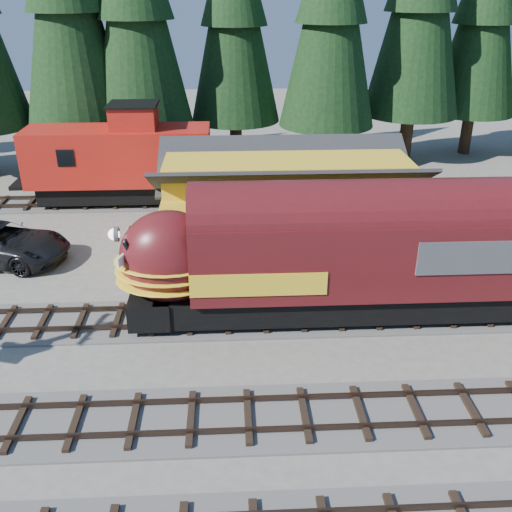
{
  "coord_description": "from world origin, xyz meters",
  "views": [
    {
      "loc": [
        -2.84,
        -16.04,
        12.55
      ],
      "look_at": [
        -1.84,
        4.0,
        2.88
      ],
      "focal_mm": 40.0,
      "sensor_mm": 36.0,
      "label": 1
    }
  ],
  "objects_px": {
    "depot": "(287,197)",
    "pickup_truck_a": "(0,243)",
    "caboose": "(120,160)",
    "locomotive": "(317,261)"
  },
  "relations": [
    {
      "from": "depot",
      "to": "pickup_truck_a",
      "type": "xyz_separation_m",
      "value": [
        -14.16,
        -0.39,
        -2.02
      ]
    },
    {
      "from": "caboose",
      "to": "locomotive",
      "type": "bearing_deg",
      "value": -54.59
    },
    {
      "from": "caboose",
      "to": "pickup_truck_a",
      "type": "height_order",
      "value": "caboose"
    },
    {
      "from": "caboose",
      "to": "pickup_truck_a",
      "type": "bearing_deg",
      "value": -121.15
    },
    {
      "from": "depot",
      "to": "locomotive",
      "type": "relative_size",
      "value": 0.78
    },
    {
      "from": "locomotive",
      "to": "depot",
      "type": "bearing_deg",
      "value": 94.98
    },
    {
      "from": "depot",
      "to": "locomotive",
      "type": "height_order",
      "value": "depot"
    },
    {
      "from": "depot",
      "to": "locomotive",
      "type": "xyz_separation_m",
      "value": [
        0.57,
        -6.5,
        -0.36
      ]
    },
    {
      "from": "depot",
      "to": "locomotive",
      "type": "distance_m",
      "value": 6.53
    },
    {
      "from": "caboose",
      "to": "pickup_truck_a",
      "type": "relative_size",
      "value": 1.62
    }
  ]
}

